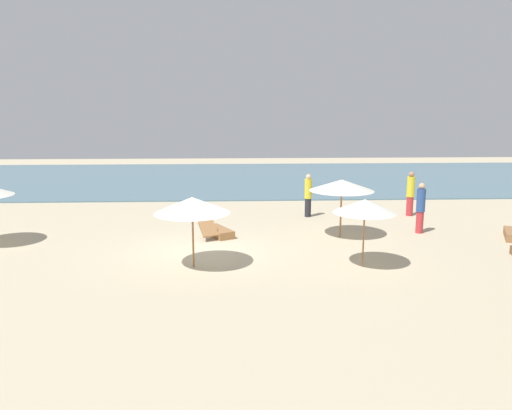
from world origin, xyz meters
TOP-DOWN VIEW (x-y plane):
  - ground_plane at (0.00, 0.00)m, footprint 60.00×60.00m
  - ocean_water at (0.00, 17.00)m, footprint 48.00×16.00m
  - umbrella_1 at (-0.19, -1.38)m, footprint 2.20×2.20m
  - umbrella_2 at (4.76, -1.58)m, footprint 1.84×1.84m
  - umbrella_3 at (4.82, 1.91)m, footprint 2.30×2.30m
  - lounger_3 at (0.39, 2.19)m, footprint 1.31×1.78m
  - person_0 at (4.14, 5.33)m, footprint 0.43×0.43m
  - person_1 at (7.88, 2.34)m, footprint 0.43×0.43m
  - person_2 at (8.54, 5.34)m, footprint 0.45×0.45m

SIDE VIEW (x-z plane):
  - ground_plane at x=0.00m, z-range 0.00..0.00m
  - ocean_water at x=0.00m, z-range 0.00..0.06m
  - lounger_3 at x=0.39m, z-range -0.17..0.50m
  - person_0 at x=4.14m, z-range 0.02..1.85m
  - person_1 at x=7.88m, z-range 0.02..1.90m
  - person_2 at x=8.54m, z-range 0.02..1.93m
  - umbrella_2 at x=4.76m, z-range 0.81..2.82m
  - umbrella_1 at x=-0.19m, z-range 0.80..2.88m
  - umbrella_3 at x=4.82m, z-range 0.84..2.92m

